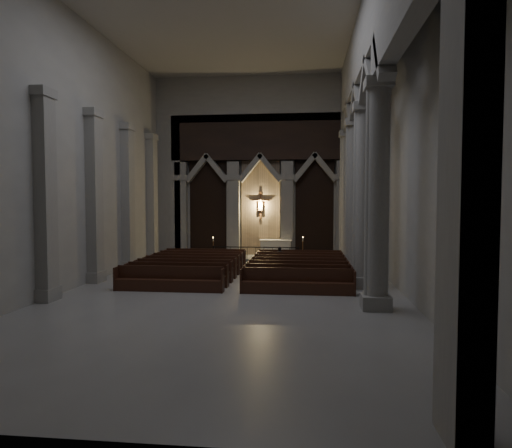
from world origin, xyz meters
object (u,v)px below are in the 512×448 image
(altar_rail, at_px, (256,252))
(candle_stand_right, at_px, (303,256))
(candle_stand_left, at_px, (213,254))
(altar, at_px, (276,248))
(pews, at_px, (243,271))
(worshipper, at_px, (280,258))

(altar_rail, relative_size, candle_stand_right, 3.27)
(candle_stand_left, bearing_deg, candle_stand_right, -4.20)
(altar, height_order, altar_rail, altar)
(pews, bearing_deg, candle_stand_right, 63.68)
(worshipper, bearing_deg, pews, -118.31)
(pews, height_order, worshipper, worshipper)
(altar_rail, xyz_separation_m, worshipper, (1.61, -2.20, -0.06))
(altar_rail, relative_size, pews, 0.52)
(altar_rail, xyz_separation_m, candle_stand_left, (-2.78, 0.79, -0.27))
(candle_stand_left, distance_m, candle_stand_right, 5.66)
(candle_stand_left, height_order, pews, candle_stand_left)
(altar_rail, height_order, candle_stand_left, candle_stand_left)
(altar, distance_m, pews, 8.03)
(altar, bearing_deg, candle_stand_right, -50.45)
(candle_stand_left, xyz_separation_m, pews, (2.78, -6.19, -0.07))
(candle_stand_right, height_order, worshipper, candle_stand_right)
(altar_rail, height_order, pews, pews)
(candle_stand_left, distance_m, pews, 6.79)
(pews, bearing_deg, altar, 82.35)
(worshipper, bearing_deg, altar_rail, 124.56)
(altar_rail, bearing_deg, worshipper, -53.84)
(pews, relative_size, worshipper, 8.05)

